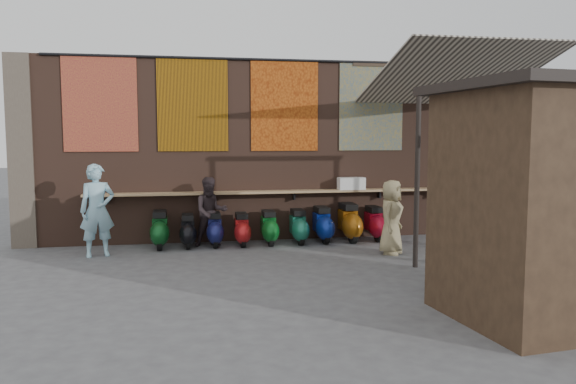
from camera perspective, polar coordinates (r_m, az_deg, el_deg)
The scene contains 34 objects.
ground at distance 10.26m, azimuth 0.50°, elevation -7.38°, with size 70.00×70.00×0.00m, color #474749.
brick_wall at distance 12.66m, azimuth -1.86°, elevation 4.23°, with size 10.00×0.40×4.00m, color brown.
pier_left at distance 12.93m, azimuth -25.32°, elevation 3.72°, with size 0.50×0.50×4.00m, color #4C4238.
pier_right at distance 14.40m, azimuth 19.10°, elevation 4.09°, with size 0.50×0.50×4.00m, color #4C4238.
eating_counter at distance 12.35m, azimuth -1.58°, elevation 0.01°, with size 8.00×0.32×0.05m, color #9E7A51.
shelf_box at distance 12.71m, azimuth 6.44°, elevation 0.87°, with size 0.60×0.28×0.27m, color white.
tapestry_redgold at distance 12.42m, azimuth -18.55°, elevation 8.53°, with size 1.50×0.02×2.00m, color maroon.
tapestry_sun at distance 12.31m, azimuth -9.65°, elevation 8.77°, with size 1.50×0.02×2.00m, color #C1730B.
tapestry_orange at distance 12.51m, azimuth -0.34°, elevation 8.80°, with size 1.50×0.02×2.00m, color #B35316.
tapestry_multi at distance 13.01m, azimuth 8.46°, elevation 8.61°, with size 1.50×0.02×2.00m, color navy.
hang_rail at distance 12.54m, azimuth -1.72°, elevation 13.28°, with size 0.06×0.06×9.50m, color black.
scooter_stool_0 at distance 11.98m, azimuth -12.88°, elevation -3.76°, with size 0.37×0.81×0.77m, color #0D451A, non-canonical shape.
scooter_stool_1 at distance 11.96m, azimuth -10.13°, elevation -3.92°, with size 0.33×0.72×0.69m, color black, non-canonical shape.
scooter_stool_2 at distance 12.00m, azimuth -7.46°, elevation -3.79°, with size 0.34×0.75×0.71m, color #15184F, non-canonical shape.
scooter_stool_3 at distance 11.99m, azimuth -4.71°, elevation -3.82°, with size 0.33×0.72×0.69m, color #A71617, non-canonical shape.
scooter_stool_4 at distance 12.08m, azimuth -1.94°, elevation -3.66°, with size 0.34×0.76×0.72m, color #0C561C, non-canonical shape.
scooter_stool_5 at distance 12.19m, azimuth 1.07°, elevation -3.55°, with size 0.35×0.77×0.73m, color #19644D, non-canonical shape.
scooter_stool_6 at distance 12.37m, azimuth 3.54°, elevation -3.32°, with size 0.37×0.81×0.77m, color navy, non-canonical shape.
scooter_stool_7 at distance 12.49m, azimuth 6.24°, elevation -3.11°, with size 0.40×0.88×0.84m, color #894A0C, non-canonical shape.
scooter_stool_8 at distance 12.71m, azimuth 8.83°, elevation -3.19°, with size 0.36×0.79×0.75m, color maroon, non-canonical shape.
diner_left at distance 11.42m, azimuth -18.81°, elevation -1.78°, with size 0.65×0.43×1.80m, color #93C4D6.
diner_right at distance 11.93m, azimuth -7.85°, elevation -2.02°, with size 0.71×0.56×1.47m, color #312629.
shopper_navy at distance 12.06m, azimuth 20.36°, elevation -2.10°, with size 0.89×0.37×1.52m, color black.
shopper_grey at distance 10.42m, azimuth 19.99°, elevation -3.05°, with size 1.03×0.59×1.60m, color slate.
shopper_tan at distance 11.25m, azimuth 10.45°, elevation -2.53°, with size 0.72×0.47×1.46m, color tan.
market_stall at distance 7.89m, azimuth 25.91°, elevation -1.35°, with size 2.64×1.98×2.86m, color black.
stall_roof at distance 7.87m, azimuth 26.38°, elevation 9.49°, with size 2.96×2.28×0.12m, color black.
stall_sign at distance 8.62m, azimuth 21.50°, elevation 3.66°, with size 1.20×0.04×0.50m, color gold.
stall_shelf at distance 8.71m, azimuth 21.26°, elevation -3.12°, with size 2.19×0.10×0.06m, color #473321.
awning_canvas at distance 12.07m, azimuth 16.51°, elevation 11.30°, with size 3.20×3.40×0.03m, color beige.
awning_ledger at distance 13.54m, azimuth 13.42°, elevation 12.44°, with size 3.30×0.08×0.12m, color #33261C.
awning_header at distance 10.72m, azimuth 20.13°, elevation 9.41°, with size 3.00×0.08×0.08m, color black.
awning_post_left at distance 10.08m, azimuth 12.98°, elevation 1.16°, with size 0.09×0.09×3.10m, color black.
awning_post_right at distance 11.49m, azimuth 25.89°, elevation 1.27°, with size 0.09×0.09×3.10m, color black.
Camera 1 is at (-1.93, -9.81, 2.31)m, focal length 35.00 mm.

